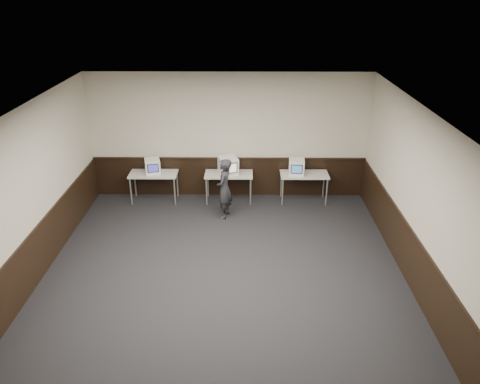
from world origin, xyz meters
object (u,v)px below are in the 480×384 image
Objects in this scene: desk_center at (229,176)px; emac_center at (228,166)px; desk_right at (304,176)px; person at (224,189)px; emac_right at (297,167)px; desk_left at (154,176)px; emac_left at (153,166)px.

desk_center is 2.09× the size of emac_center.
desk_right is 0.82× the size of person.
desk_right is 1.93m from emac_center.
person reaches higher than emac_right.
desk_right is at bearing 11.62° from emac_right.
desk_center is 1.00× the size of desk_right.
person is at bearing -155.50° from desk_right.
desk_center is at bearing -175.53° from emac_right.
desk_right is at bearing -16.44° from emac_center.
desk_left is 1.00× the size of desk_center.
desk_right is at bearing -14.45° from emac_left.
desk_left is 2.58× the size of emac_left.
person is at bearing -111.75° from emac_center.
emac_left is at bearing -102.91° from person.
desk_right is 2.17m from person.
person reaches higher than emac_center.
desk_right is 2.09× the size of emac_center.
desk_right is (1.90, 0.00, 0.00)m from desk_center.
emac_right is 0.30× the size of person.
desk_left is at bearing 180.00° from desk_right.
emac_center is (1.89, -0.03, 0.29)m from desk_left.
emac_left reaches higher than desk_left.
desk_center is 2.58× the size of emac_left.
emac_center reaches higher than desk_left.
emac_left is 3.60m from emac_right.
desk_center is 1.71m from emac_right.
emac_left is 1.05× the size of emac_right.
emac_left is 0.32× the size of person.
person is at bearing -94.76° from desk_center.
emac_left is 2.06m from person.
emac_right is at bearing -17.10° from emac_center.
desk_left is at bearing -69.02° from emac_left.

